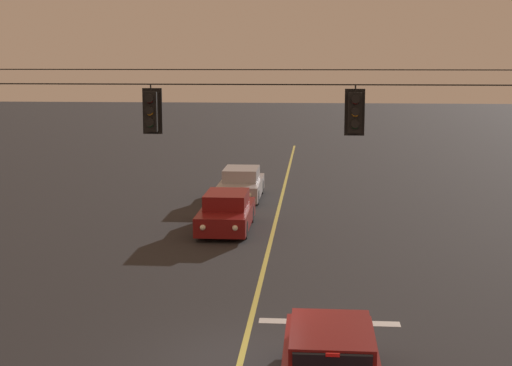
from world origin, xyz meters
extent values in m
plane|color=#28282B|center=(0.00, 0.00, 0.00)|extent=(180.00, 180.00, 0.00)
cube|color=#D1C64C|center=(0.00, 9.22, 0.00)|extent=(0.14, 60.00, 0.01)
cube|color=silver|center=(1.90, 2.62, 0.00)|extent=(3.40, 0.36, 0.01)
cylinder|color=black|center=(0.00, 3.22, 5.68)|extent=(19.40, 0.03, 0.03)
cylinder|color=black|center=(0.00, 3.22, 6.03)|extent=(19.40, 0.02, 0.02)
cylinder|color=black|center=(-2.47, 3.22, 5.59)|extent=(0.04, 0.04, 0.18)
cube|color=black|center=(-2.47, 3.22, 5.02)|extent=(0.32, 0.26, 0.96)
cube|color=black|center=(-2.47, 3.36, 5.02)|extent=(0.48, 0.03, 1.12)
sphere|color=#380A0A|center=(-2.47, 3.06, 5.31)|extent=(0.17, 0.17, 0.17)
cylinder|color=black|center=(-2.47, 3.02, 5.35)|extent=(0.20, 0.10, 0.20)
sphere|color=orange|center=(-2.47, 3.06, 5.02)|extent=(0.17, 0.17, 0.17)
cylinder|color=black|center=(-2.47, 3.02, 5.06)|extent=(0.20, 0.10, 0.20)
sphere|color=black|center=(-2.47, 3.06, 4.73)|extent=(0.17, 0.17, 0.17)
cylinder|color=black|center=(-2.47, 3.02, 4.77)|extent=(0.20, 0.10, 0.20)
cylinder|color=black|center=(2.44, 3.22, 5.59)|extent=(0.04, 0.04, 0.18)
cube|color=black|center=(2.44, 3.22, 5.02)|extent=(0.32, 0.26, 0.96)
cube|color=black|center=(2.44, 3.36, 5.02)|extent=(0.48, 0.03, 1.12)
sphere|color=#380A0A|center=(2.44, 3.06, 5.31)|extent=(0.17, 0.17, 0.17)
cylinder|color=black|center=(2.44, 3.02, 5.35)|extent=(0.20, 0.10, 0.20)
sphere|color=orange|center=(2.44, 3.06, 5.02)|extent=(0.17, 0.17, 0.17)
cylinder|color=black|center=(2.44, 3.02, 5.06)|extent=(0.20, 0.10, 0.20)
sphere|color=black|center=(2.44, 3.06, 4.73)|extent=(0.17, 0.17, 0.17)
cylinder|color=black|center=(2.44, 3.02, 4.77)|extent=(0.20, 0.10, 0.20)
cube|color=maroon|center=(1.85, -1.52, 1.12)|extent=(1.51, 2.15, 0.54)
cube|color=black|center=(1.85, -0.58, 1.12)|extent=(1.40, 0.21, 0.48)
cube|color=black|center=(1.85, -2.58, 1.12)|extent=(1.37, 0.18, 0.46)
cylinder|color=black|center=(1.06, -0.07, 0.32)|extent=(0.22, 0.64, 0.64)
cylinder|color=black|center=(2.64, -0.07, 0.32)|extent=(0.22, 0.64, 0.64)
cube|color=red|center=(1.85, -2.69, 1.35)|extent=(0.24, 0.04, 0.06)
cube|color=maroon|center=(-1.74, 12.26, 0.51)|extent=(1.80, 4.30, 0.68)
cube|color=maroon|center=(-1.74, 12.38, 1.12)|extent=(1.51, 2.15, 0.54)
cube|color=black|center=(-1.74, 11.45, 1.12)|extent=(1.40, 0.21, 0.48)
cube|color=black|center=(-1.74, 13.45, 1.12)|extent=(1.37, 0.18, 0.46)
cylinder|color=black|center=(-0.95, 10.93, 0.32)|extent=(0.22, 0.64, 0.64)
cylinder|color=black|center=(-2.53, 10.93, 0.32)|extent=(0.22, 0.64, 0.64)
cylinder|color=black|center=(-0.95, 13.60, 0.32)|extent=(0.22, 0.64, 0.64)
cylinder|color=black|center=(-2.53, 13.60, 0.32)|extent=(0.22, 0.64, 0.64)
sphere|color=white|center=(-1.18, 10.09, 0.57)|extent=(0.20, 0.20, 0.20)
sphere|color=white|center=(-2.30, 10.09, 0.57)|extent=(0.20, 0.20, 0.20)
cube|color=#A5A5AD|center=(-1.81, 18.45, 0.51)|extent=(1.80, 4.30, 0.68)
cube|color=#A5A5AD|center=(-1.81, 18.57, 1.12)|extent=(1.51, 2.15, 0.54)
cube|color=black|center=(-1.81, 17.63, 1.12)|extent=(1.40, 0.21, 0.48)
cube|color=black|center=(-1.81, 19.63, 1.12)|extent=(1.37, 0.18, 0.46)
cylinder|color=black|center=(-1.01, 17.12, 0.32)|extent=(0.22, 0.64, 0.64)
cylinder|color=black|center=(-2.60, 17.12, 0.32)|extent=(0.22, 0.64, 0.64)
cylinder|color=black|center=(-1.01, 19.78, 0.32)|extent=(0.22, 0.64, 0.64)
cylinder|color=black|center=(-2.60, 19.78, 0.32)|extent=(0.22, 0.64, 0.64)
sphere|color=white|center=(-1.25, 16.28, 0.57)|extent=(0.20, 0.20, 0.20)
sphere|color=white|center=(-2.36, 16.28, 0.57)|extent=(0.20, 0.20, 0.20)
camera|label=1|loc=(1.52, -14.88, 6.34)|focal=53.02mm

